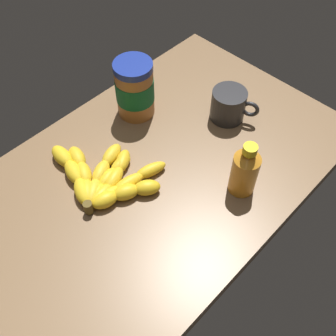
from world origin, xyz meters
The scene contains 5 objects.
ground_plane centered at (0.00, 0.00, -1.91)cm, with size 96.86×58.88×3.81cm, color brown.
banana_bunch centered at (9.40, -5.99, 1.64)cm, with size 22.09×27.67×3.63cm.
peanut_butter_jar centered at (-11.86, -17.46, 7.59)cm, with size 9.70×9.70×15.28cm.
honey_bottle centered at (-11.40, 17.36, 6.44)cm, with size 5.89×5.89×14.23cm.
coffee_mug centered at (-26.80, 1.02, 4.11)cm, with size 8.78×11.82×8.20cm.
Camera 1 is at (36.97, 41.27, 74.35)cm, focal length 42.69 mm.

